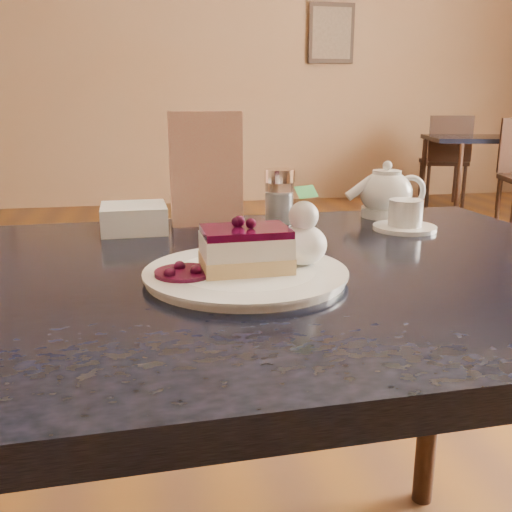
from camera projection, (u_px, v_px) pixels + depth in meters
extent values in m
cube|color=#8D6A4C|center=(141.00, 41.00, 5.17)|extent=(8.00, 0.02, 3.00)
cube|color=black|center=(331.00, 33.00, 5.46)|extent=(0.45, 0.03, 0.55)
cube|color=black|center=(239.00, 282.00, 0.81)|extent=(1.18, 0.80, 0.04)
cylinder|color=black|center=(433.00, 373.00, 1.33)|extent=(0.05, 0.05, 0.69)
cylinder|color=white|center=(246.00, 274.00, 0.76)|extent=(0.27, 0.27, 0.01)
cube|color=#E4C580|center=(246.00, 262.00, 0.76)|extent=(0.12, 0.09, 0.02)
cube|color=white|center=(246.00, 245.00, 0.75)|extent=(0.12, 0.08, 0.03)
cube|color=black|center=(246.00, 231.00, 0.75)|extent=(0.11, 0.08, 0.01)
ellipsoid|color=white|center=(303.00, 245.00, 0.78)|extent=(0.07, 0.07, 0.06)
cylinder|color=black|center=(184.00, 273.00, 0.74)|extent=(0.08, 0.08, 0.01)
cylinder|color=white|center=(405.00, 228.00, 1.06)|extent=(0.12, 0.12, 0.01)
cylinder|color=white|center=(406.00, 213.00, 1.05)|extent=(0.06, 0.06, 0.05)
ellipsoid|color=white|center=(386.00, 195.00, 1.17)|extent=(0.11, 0.11, 0.09)
cylinder|color=white|center=(387.00, 170.00, 1.15)|extent=(0.06, 0.06, 0.01)
cylinder|color=white|center=(352.00, 196.00, 1.15)|extent=(0.06, 0.02, 0.05)
cube|color=beige|center=(206.00, 169.00, 1.07)|extent=(0.14, 0.03, 0.21)
cylinder|color=white|center=(279.00, 203.00, 1.09)|extent=(0.05, 0.05, 0.08)
cylinder|color=silver|center=(279.00, 176.00, 1.08)|extent=(0.06, 0.06, 0.02)
cube|color=white|center=(134.00, 218.00, 1.04)|extent=(0.12, 0.12, 0.05)
cube|color=black|center=(485.00, 139.00, 4.74)|extent=(1.08, 0.95, 0.04)
cylinder|color=black|center=(458.00, 186.00, 4.48)|extent=(0.04, 0.04, 0.65)
cylinder|color=black|center=(423.00, 177.00, 5.03)|extent=(0.04, 0.04, 0.65)
cylinder|color=black|center=(501.00, 175.00, 5.18)|extent=(0.04, 0.04, 0.65)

